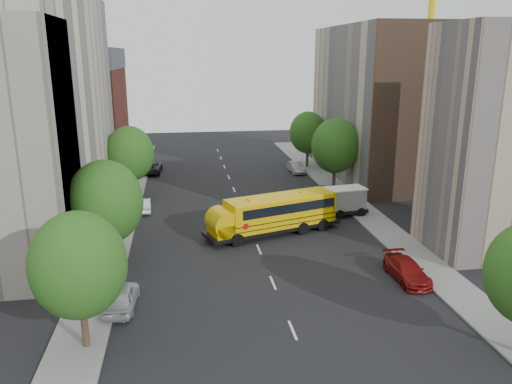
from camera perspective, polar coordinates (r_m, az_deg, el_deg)
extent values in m
plane|color=black|center=(41.16, -0.10, -5.54)|extent=(120.00, 120.00, 0.00)
cube|color=slate|center=(45.80, -15.48, -3.82)|extent=(3.00, 80.00, 0.12)
cube|color=slate|center=(48.59, 12.54, -2.51)|extent=(3.00, 80.00, 0.12)
cube|color=silver|center=(50.53, -1.79, -1.50)|extent=(0.15, 64.00, 0.01)
cube|color=beige|center=(45.92, -24.39, 8.17)|extent=(10.00, 26.00, 20.00)
cube|color=maroon|center=(67.63, -19.24, 7.63)|extent=(10.00, 15.00, 13.00)
cube|color=tan|center=(41.51, 26.43, 5.19)|extent=(10.00, 7.00, 17.00)
cube|color=#B9A690|center=(62.91, 13.73, 9.81)|extent=(10.00, 22.00, 18.00)
cube|color=brown|center=(52.94, 18.21, 8.48)|extent=(10.10, 0.30, 18.00)
cylinder|color=yellow|center=(74.14, 19.24, 16.80)|extent=(1.00, 1.00, 35.00)
cylinder|color=#38281C|center=(27.99, -19.00, -14.09)|extent=(0.36, 0.36, 2.70)
ellipsoid|color=#1F4412|center=(26.57, -19.63, -7.87)|extent=(4.80, 4.80, 5.52)
cylinder|color=#38281C|center=(36.89, -16.39, -6.36)|extent=(0.36, 0.36, 2.88)
ellipsoid|color=#1F4412|center=(35.77, -16.82, -1.11)|extent=(5.12, 5.12, 5.89)
cylinder|color=#38281C|center=(53.94, -14.01, 0.68)|extent=(0.36, 0.36, 2.81)
ellipsoid|color=#1F4412|center=(53.19, -14.25, 4.26)|extent=(4.99, 4.99, 5.74)
cylinder|color=#38281C|center=(56.20, 8.90, 1.63)|extent=(0.36, 0.36, 2.95)
ellipsoid|color=#1F4412|center=(55.46, 9.06, 5.25)|extent=(5.25, 5.25, 6.04)
cylinder|color=#38281C|center=(67.48, 5.87, 3.97)|extent=(0.36, 0.36, 2.74)
ellipsoid|color=#1F4412|center=(66.89, 5.95, 6.77)|extent=(4.86, 4.86, 5.59)
cube|color=black|center=(42.42, 1.96, -4.05)|extent=(12.11, 6.23, 0.32)
cube|color=#E7B604|center=(42.33, 2.86, -2.14)|extent=(9.88, 5.46, 2.43)
cube|color=#E7B604|center=(40.23, -4.15, -4.24)|extent=(2.56, 2.90, 1.06)
cube|color=black|center=(40.23, -2.72, -2.30)|extent=(1.26, 2.48, 1.27)
cube|color=#E7B604|center=(41.97, 2.88, -0.53)|extent=(9.81, 5.26, 0.15)
cube|color=black|center=(42.27, 3.12, -1.42)|extent=(9.09, 5.26, 0.79)
cube|color=black|center=(42.59, 2.84, -3.23)|extent=(9.89, 5.52, 0.06)
cube|color=black|center=(42.46, 2.85, -2.69)|extent=(9.89, 5.52, 0.06)
cube|color=#E7B604|center=(44.80, 8.23, -1.29)|extent=(0.97, 2.56, 2.43)
cube|color=#E7B604|center=(40.66, -0.63, -0.89)|extent=(0.80, 0.80, 0.11)
cube|color=#E7B604|center=(43.15, 5.69, 0.01)|extent=(0.80, 0.80, 0.11)
cylinder|color=#E7B604|center=(40.05, -4.16, -3.52)|extent=(2.87, 3.00, 2.22)
cylinder|color=red|center=(39.44, -1.37, -4.04)|extent=(0.52, 0.20, 0.53)
cylinder|color=black|center=(39.60, -2.40, -5.60)|extent=(1.10, 0.63, 1.06)
cylinder|color=black|center=(41.88, -3.89, -4.42)|extent=(1.10, 0.63, 1.06)
cylinder|color=black|center=(42.49, 5.58, -4.16)|extent=(1.10, 0.63, 1.06)
cylinder|color=black|center=(44.62, 3.77, -3.15)|extent=(1.10, 0.63, 1.06)
cylinder|color=black|center=(43.60, 7.94, -3.72)|extent=(1.10, 0.63, 1.06)
cylinder|color=black|center=(45.68, 6.07, -2.76)|extent=(1.10, 0.63, 1.06)
cube|color=black|center=(47.52, 8.82, -2.14)|extent=(6.51, 2.95, 0.31)
cube|color=white|center=(47.42, 9.45, -0.81)|extent=(5.04, 2.65, 1.88)
cube|color=white|center=(46.37, 6.29, -1.48)|extent=(1.73, 2.17, 1.26)
cube|color=silver|center=(47.16, 9.50, 0.35)|extent=(5.27, 2.78, 0.13)
cylinder|color=black|center=(45.72, 6.77, -2.88)|extent=(0.91, 0.38, 0.88)
cylinder|color=black|center=(47.55, 5.77, -2.12)|extent=(0.91, 0.38, 0.88)
cylinder|color=black|center=(46.74, 9.60, -2.58)|extent=(0.91, 0.38, 0.88)
cylinder|color=black|center=(48.53, 8.51, -1.85)|extent=(0.91, 0.38, 0.88)
cylinder|color=black|center=(47.77, 12.08, -2.31)|extent=(0.91, 0.38, 0.88)
cylinder|color=black|center=(49.53, 10.93, -1.61)|extent=(0.91, 0.38, 0.88)
imported|color=#AEAFB5|center=(31.56, -15.11, -11.51)|extent=(1.98, 4.38, 1.46)
imported|color=silver|center=(49.61, -12.73, -1.45)|extent=(1.60, 3.94, 1.27)
imported|color=black|center=(65.46, -11.88, 2.80)|extent=(2.84, 5.52, 1.49)
imported|color=maroon|center=(35.56, 16.85, -8.55)|extent=(1.99, 4.76, 1.37)
imported|color=#303A54|center=(52.90, 7.59, -0.09)|extent=(1.60, 3.98, 1.36)
imported|color=gray|center=(64.43, 4.58, 2.83)|extent=(1.61, 4.23, 1.38)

